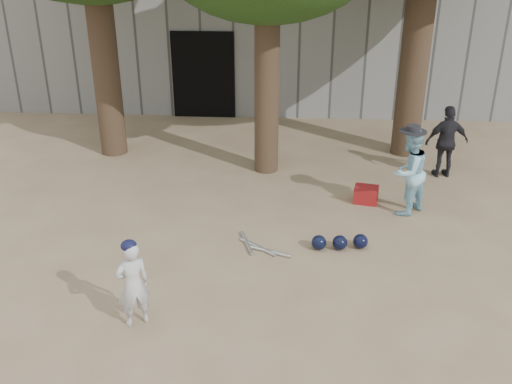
# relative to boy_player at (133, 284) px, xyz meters

# --- Properties ---
(ground) EXTENTS (70.00, 70.00, 0.00)m
(ground) POSITION_rel_boy_player_xyz_m (0.76, 0.95, -0.57)
(ground) COLOR #937C5E
(ground) RESTS_ON ground
(boy_player) EXTENTS (0.50, 0.45, 1.14)m
(boy_player) POSITION_rel_boy_player_xyz_m (0.00, 0.00, 0.00)
(boy_player) COLOR silver
(boy_player) RESTS_ON ground
(spectator_blue) EXTENTS (0.92, 0.92, 1.50)m
(spectator_blue) POSITION_rel_boy_player_xyz_m (3.86, 3.36, 0.18)
(spectator_blue) COLOR #94CFE5
(spectator_blue) RESTS_ON ground
(spectator_dark) EXTENTS (0.88, 0.46, 1.44)m
(spectator_dark) POSITION_rel_boy_player_xyz_m (4.89, 5.05, 0.15)
(spectator_dark) COLOR black
(spectator_dark) RESTS_ON ground
(red_bag) EXTENTS (0.48, 0.40, 0.30)m
(red_bag) POSITION_rel_boy_player_xyz_m (3.23, 3.71, -0.42)
(red_bag) COLOR maroon
(red_bag) RESTS_ON ground
(back_building) EXTENTS (16.00, 5.24, 3.00)m
(back_building) POSITION_rel_boy_player_xyz_m (0.76, 11.28, 0.93)
(back_building) COLOR gray
(back_building) RESTS_ON ground
(helmet_row) EXTENTS (0.87, 0.31, 0.23)m
(helmet_row) POSITION_rel_boy_player_xyz_m (2.65, 2.01, -0.45)
(helmet_row) COLOR black
(helmet_row) RESTS_ON ground
(bat_pile) EXTENTS (0.84, 0.75, 0.06)m
(bat_pile) POSITION_rel_boy_player_xyz_m (1.40, 1.93, -0.54)
(bat_pile) COLOR silver
(bat_pile) RESTS_ON ground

